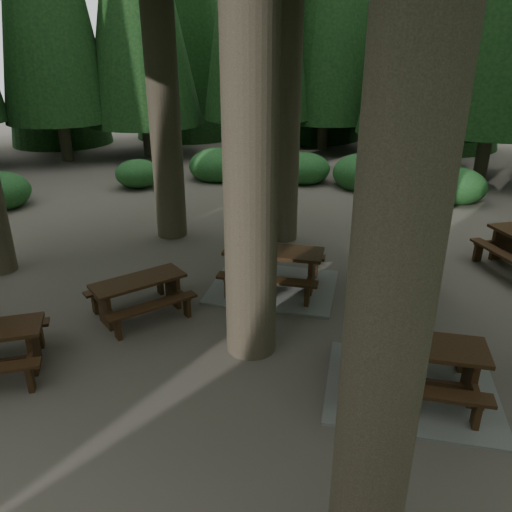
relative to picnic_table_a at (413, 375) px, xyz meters
The scene contains 5 objects.
ground 3.53m from the picnic_table_a, behind, with size 80.00×80.00×0.00m, color #554F45.
picnic_table_a is the anchor object (origin of this frame).
picnic_table_b 5.12m from the picnic_table_a, behind, with size 1.89×2.09×0.75m.
picnic_table_c 3.99m from the picnic_table_a, 154.39° to the left, with size 3.21×2.96×0.88m.
shrub_ring 2.77m from the picnic_table_a, behind, with size 23.86×24.64×1.49m.
Camera 1 is at (5.05, -5.76, 4.82)m, focal length 35.00 mm.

